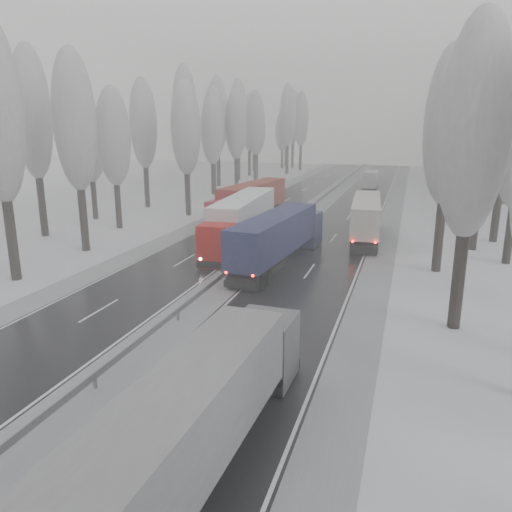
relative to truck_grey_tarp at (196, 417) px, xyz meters
The scene contains 55 objects.
ground 6.89m from the truck_grey_tarp, behind, with size 260.00×260.00×0.00m, color silver.
carriageway_right 30.06m from the truck_grey_tarp, 92.37° to the left, with size 7.50×200.00×0.03m, color black.
carriageway_left 32.24m from the truck_grey_tarp, 111.41° to the left, with size 7.50×200.00×0.03m, color black.
median_slush 30.72m from the truck_grey_tarp, 102.23° to the left, with size 3.00×200.00×0.04m, color #9C9EA3.
shoulder_right 30.26m from the truck_grey_tarp, 82.93° to the left, with size 2.40×200.00×0.04m, color #9C9EA3.
shoulder_left 34.35m from the truck_grey_tarp, 119.13° to the left, with size 2.40×200.00×0.04m, color #9C9EA3.
median_guardrail 30.67m from the truck_grey_tarp, 102.23° to the left, with size 0.12×200.00×0.76m.
tree_16 19.66m from the truck_grey_tarp, 61.30° to the left, with size 3.60×3.60×16.53m.
tree_18 29.37m from the truck_grey_tarp, 73.44° to the left, with size 3.60×3.60×16.58m.
tree_20 37.74m from the truck_grey_tarp, 72.00° to the left, with size 3.60×3.60×15.71m.
tree_21 42.54m from the truck_grey_tarp, 70.78° to the left, with size 3.60×3.60×18.62m.
tree_22 47.42m from the truck_grey_tarp, 76.98° to the left, with size 3.60×3.60×15.86m.
tree_24 53.35m from the truck_grey_tarp, 77.38° to the left, with size 3.60×3.60×20.49m.
tree_26 62.97m from the truck_grey_tarp, 79.74° to the left, with size 3.60×3.60×18.78m.
tree_27 68.32m from the truck_grey_tarp, 74.38° to the left, with size 3.60×3.60×17.62m.
tree_28 73.30m from the truck_grey_tarp, 82.20° to the left, with size 3.60×3.60×19.62m.
tree_29 78.39m from the truck_grey_tarp, 77.21° to the left, with size 3.60×3.60×18.11m.
tree_30 82.78m from the truck_grey_tarp, 82.96° to the left, with size 3.60×3.60×17.86m.
tree_31 87.66m from the truck_grey_tarp, 79.42° to the left, with size 3.60×3.60×18.58m.
tree_32 90.17m from the truck_grey_tarp, 83.51° to the left, with size 3.60×3.60×17.33m.
tree_33 94.35m from the truck_grey_tarp, 81.89° to the left, with size 3.60×3.60×14.33m.
tree_34 97.13m from the truck_grey_tarp, 84.51° to the left, with size 3.60×3.60×17.63m.
tree_35 102.38m from the truck_grey_tarp, 79.57° to the left, with size 3.60×3.60×18.25m.
tree_36 107.16m from the truck_grey_tarp, 84.32° to the left, with size 3.60×3.60×20.23m.
tree_37 111.80m from the truck_grey_tarp, 80.95° to the left, with size 3.60×3.60×16.37m.
tree_38 117.68m from the truck_grey_tarp, 84.01° to the left, with size 3.60×3.60×17.97m.
tree_39 121.88m from the truck_grey_tarp, 82.89° to the left, with size 3.60×3.60×16.19m.
tree_58 33.84m from the truck_grey_tarp, 131.41° to the left, with size 3.60×3.60×17.21m.
tree_59 41.98m from the truck_grey_tarp, 135.78° to the left, with size 3.60×3.60×18.41m.
tree_60 42.50m from the truck_grey_tarp, 125.37° to the left, with size 3.60×3.60×14.84m.
tree_61 48.99m from the truck_grey_tarp, 128.19° to the left, with size 3.60×3.60×13.95m.
tree_62 48.88m from the truck_grey_tarp, 115.07° to the left, with size 3.60×3.60×16.04m.
tree_63 56.12m from the truck_grey_tarp, 120.73° to the left, with size 3.60×3.60×16.88m.
tree_64 58.68m from the truck_grey_tarp, 115.17° to the left, with size 3.60×3.60×15.42m.
tree_65 63.40m from the truck_grey_tarp, 115.10° to the left, with size 3.60×3.60×19.48m.
tree_66 67.41m from the truck_grey_tarp, 111.59° to the left, with size 3.60×3.60×15.23m.
tree_67 71.75m from the truck_grey_tarp, 111.44° to the left, with size 3.60×3.60×17.09m.
tree_68 73.29m from the truck_grey_tarp, 108.47° to the left, with size 3.60×3.60×16.65m.
tree_69 78.86m from the truck_grey_tarp, 110.91° to the left, with size 3.60×3.60×19.35m.
tree_70 82.82m from the truck_grey_tarp, 106.08° to the left, with size 3.60×3.60×17.09m.
tree_71 88.19m from the truck_grey_tarp, 108.35° to the left, with size 3.60×3.60×19.61m.
tree_72 92.36m from the truck_grey_tarp, 106.03° to the left, with size 3.60×3.60×15.11m.
tree_73 97.11m from the truck_grey_tarp, 107.02° to the left, with size 3.60×3.60×17.22m.
tree_74 102.11m from the truck_grey_tarp, 102.25° to the left, with size 3.60×3.60×19.68m.
tree_75 108.17m from the truck_grey_tarp, 106.55° to the left, with size 3.60×3.60×18.60m.
tree_76 111.01m from the truck_grey_tarp, 100.70° to the left, with size 3.60×3.60×18.55m.
tree_77 115.87m from the truck_grey_tarp, 103.07° to the left, with size 3.60×3.60×14.32m.
tree_78 118.18m from the truck_grey_tarp, 101.79° to the left, with size 3.60×3.60×19.55m.
tree_79 122.54m from the truck_grey_tarp, 102.67° to the left, with size 3.60×3.60×17.07m.
truck_grey_tarp is the anchor object (origin of this frame).
truck_blue_box 25.41m from the truck_grey_tarp, 98.86° to the left, with size 4.10×16.51×4.20m.
truck_cream_box 37.14m from the truck_grey_tarp, 87.35° to the left, with size 3.62×15.84×4.03m.
box_truck_distant 79.49m from the truck_grey_tarp, 90.91° to the left, with size 2.59×7.82×2.90m.
truck_red_white 31.11m from the truck_grey_tarp, 106.42° to the left, with size 3.94×17.72×4.51m.
truck_red_red 43.40m from the truck_grey_tarp, 105.88° to the left, with size 4.59×17.00×4.32m.
Camera 1 is at (12.20, -12.21, 10.93)m, focal length 35.00 mm.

